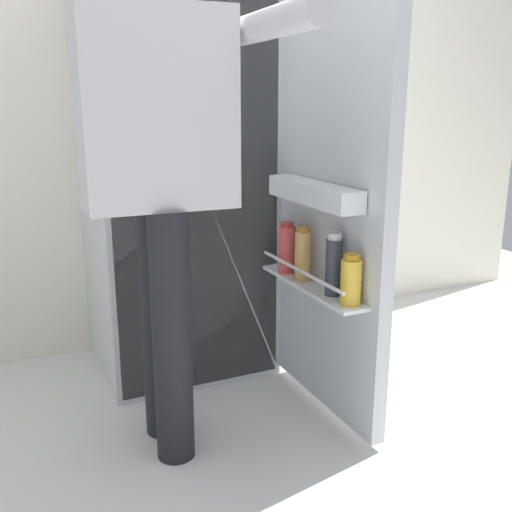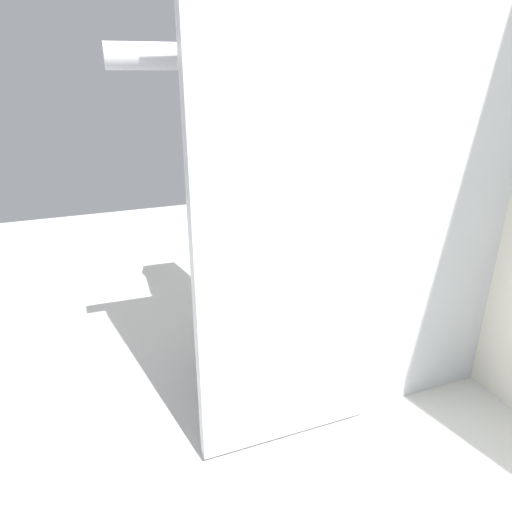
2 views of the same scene
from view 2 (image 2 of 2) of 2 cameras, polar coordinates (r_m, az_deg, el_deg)
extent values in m
plane|color=silver|center=(2.11, 1.56, -14.58)|extent=(5.70, 5.70, 0.00)
cube|color=silver|center=(2.19, 25.65, 22.00)|extent=(4.40, 0.10, 2.66)
cube|color=silver|center=(2.01, 16.42, 9.26)|extent=(0.68, 0.58, 1.69)
cube|color=white|center=(1.85, 9.21, 8.82)|extent=(0.64, 0.01, 1.65)
cube|color=white|center=(1.88, 10.40, 8.20)|extent=(0.60, 0.09, 0.01)
cube|color=silver|center=(1.39, 4.91, 5.01)|extent=(0.05, 0.65, 1.65)
cube|color=white|center=(1.60, 3.28, -7.08)|extent=(0.10, 0.57, 0.01)
cylinder|color=silver|center=(1.60, 2.68, -4.46)|extent=(0.01, 0.55, 0.01)
cube|color=white|center=(1.46, 3.56, 4.09)|extent=(0.09, 0.48, 0.07)
cylinder|color=#DB4C47|center=(1.63, 8.70, -3.05)|extent=(0.06, 0.06, 0.17)
cylinder|color=#B22D28|center=(1.59, 8.90, 0.03)|extent=(0.05, 0.05, 0.02)
cylinder|color=#333842|center=(1.50, -0.95, -4.81)|extent=(0.05, 0.05, 0.19)
cylinder|color=silver|center=(1.46, -0.97, -1.15)|extent=(0.04, 0.04, 0.02)
cylinder|color=tan|center=(1.58, 5.28, -3.69)|extent=(0.06, 0.06, 0.18)
cylinder|color=#996623|center=(1.54, 5.41, -0.39)|extent=(0.05, 0.05, 0.02)
cylinder|color=gold|center=(1.48, -4.63, -6.16)|extent=(0.07, 0.07, 0.14)
cylinder|color=#BC8419|center=(1.45, -4.73, -3.33)|extent=(0.05, 0.05, 0.02)
cylinder|color=#4C7F3D|center=(1.90, 9.85, 10.21)|extent=(0.07, 0.07, 0.10)
cylinder|color=black|center=(2.09, -0.12, -2.16)|extent=(0.12, 0.12, 0.80)
cylinder|color=black|center=(2.05, -4.29, -2.75)|extent=(0.12, 0.12, 0.80)
cube|color=silver|center=(1.89, -2.49, 16.67)|extent=(0.45, 0.24, 0.57)
sphere|color=#936B4C|center=(1.89, -2.73, 29.28)|extent=(0.21, 0.21, 0.21)
cylinder|color=silver|center=(1.97, 3.90, 16.17)|extent=(0.08, 0.08, 0.53)
cylinder|color=silver|center=(1.57, -7.95, 23.48)|extent=(0.10, 0.53, 0.08)
camera|label=1|loc=(2.50, -48.02, 11.54)|focal=40.85mm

